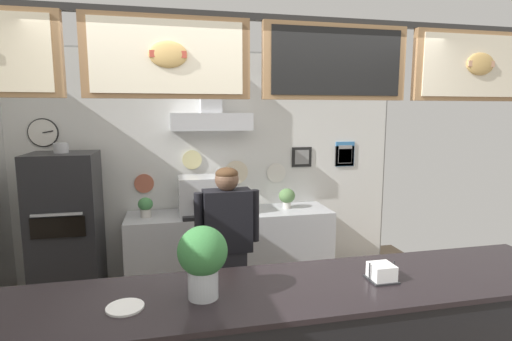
{
  "coord_description": "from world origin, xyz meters",
  "views": [
    {
      "loc": [
        -0.53,
        -2.51,
        2.02
      ],
      "look_at": [
        0.18,
        0.65,
        1.55
      ],
      "focal_mm": 27.89,
      "sensor_mm": 36.0,
      "label": 1
    }
  ],
  "objects": [
    {
      "name": "potted_sage",
      "position": [
        0.85,
        1.97,
        1.02
      ],
      "size": [
        0.2,
        0.2,
        0.24
      ],
      "color": "beige",
      "rests_on": "back_prep_counter"
    },
    {
      "name": "back_prep_counter",
      "position": [
        0.16,
        1.93,
        0.43
      ],
      "size": [
        2.35,
        0.63,
        0.88
      ],
      "color": "#B7BABF",
      "rests_on": "ground_plane"
    },
    {
      "name": "espresso_machine",
      "position": [
        -0.13,
        1.91,
        1.09
      ],
      "size": [
        0.59,
        0.49,
        0.43
      ],
      "color": "silver",
      "rests_on": "back_prep_counter"
    },
    {
      "name": "potted_rosemary",
      "position": [
        -0.79,
        1.91,
        1.0
      ],
      "size": [
        0.16,
        0.16,
        0.22
      ],
      "color": "beige",
      "rests_on": "back_prep_counter"
    },
    {
      "name": "napkin_holder",
      "position": [
        0.68,
        -0.49,
        1.08
      ],
      "size": [
        0.17,
        0.16,
        0.11
      ],
      "color": "#262628",
      "rests_on": "service_counter"
    },
    {
      "name": "pizza_oven",
      "position": [
        -1.57,
        1.78,
        0.81
      ],
      "size": [
        0.65,
        0.64,
        1.72
      ],
      "color": "#232326",
      "rests_on": "ground_plane"
    },
    {
      "name": "condiment_plate",
      "position": [
        -0.77,
        -0.52,
        1.05
      ],
      "size": [
        0.19,
        0.19,
        0.01
      ],
      "color": "white",
      "rests_on": "service_counter"
    },
    {
      "name": "basil_vase",
      "position": [
        -0.37,
        -0.49,
        1.26
      ],
      "size": [
        0.27,
        0.27,
        0.39
      ],
      "color": "silver",
      "rests_on": "service_counter"
    },
    {
      "name": "back_wall_assembly",
      "position": [
        -0.0,
        2.17,
        1.47
      ],
      "size": [
        4.62,
        2.59,
        2.74
      ],
      "color": "gray",
      "rests_on": "ground_plane"
    },
    {
      "name": "shop_worker",
      "position": [
        -0.04,
        0.85,
        0.84
      ],
      "size": [
        0.58,
        0.23,
        1.56
      ],
      "rotation": [
        0.0,
        0.0,
        3.17
      ],
      "color": "#232328",
      "rests_on": "ground_plane"
    }
  ]
}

